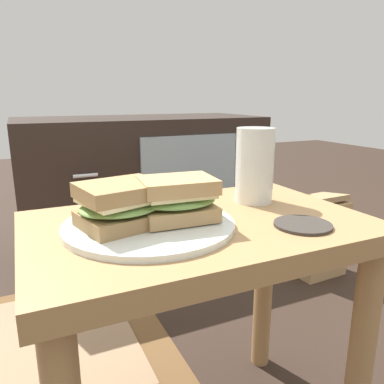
% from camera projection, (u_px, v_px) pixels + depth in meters
% --- Properties ---
extents(side_table, '(0.56, 0.36, 0.46)m').
position_uv_depth(side_table, '(199.00, 270.00, 0.65)').
color(side_table, '#A37A4C').
rests_on(side_table, ground).
extents(tv_cabinet, '(0.96, 0.46, 0.58)m').
position_uv_depth(tv_cabinet, '(142.00, 187.00, 1.58)').
color(tv_cabinet, black).
rests_on(tv_cabinet, ground).
extents(plate, '(0.27, 0.27, 0.01)m').
position_uv_depth(plate, '(150.00, 225.00, 0.58)').
color(plate, silver).
rests_on(plate, side_table).
extents(sandwich_front, '(0.15, 0.13, 0.07)m').
position_uv_depth(sandwich_front, '(120.00, 204.00, 0.56)').
color(sandwich_front, '#9E7A4C').
rests_on(sandwich_front, plate).
extents(sandwich_back, '(0.13, 0.10, 0.07)m').
position_uv_depth(sandwich_back, '(177.00, 199.00, 0.59)').
color(sandwich_back, tan).
rests_on(sandwich_back, plate).
extents(beer_glass, '(0.07, 0.07, 0.14)m').
position_uv_depth(beer_glass, '(255.00, 167.00, 0.72)').
color(beer_glass, silver).
rests_on(beer_glass, side_table).
extents(coaster, '(0.09, 0.09, 0.01)m').
position_uv_depth(coaster, '(303.00, 225.00, 0.59)').
color(coaster, '#332D28').
rests_on(coaster, side_table).
extents(paper_bag, '(0.19, 0.16, 0.31)m').
position_uv_depth(paper_bag, '(316.00, 235.00, 1.43)').
color(paper_bag, tan).
rests_on(paper_bag, ground).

